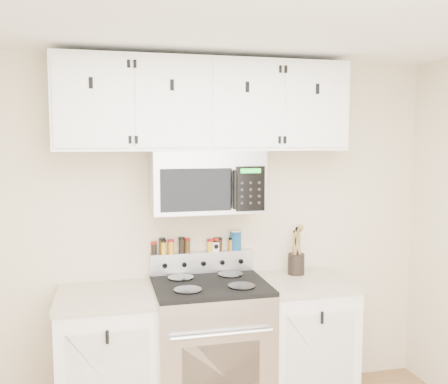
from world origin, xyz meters
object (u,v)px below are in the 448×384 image
object	(u,v)px
microwave	(206,181)
salt_canister	(236,240)
range	(210,348)
utensil_crock	(296,262)

from	to	relation	value
microwave	salt_canister	bearing A→B (deg)	31.49
range	utensil_crock	xyz separation A→B (m)	(0.69, 0.16, 0.52)
microwave	salt_canister	world-z (taller)	microwave
microwave	salt_canister	xyz separation A→B (m)	(0.25, 0.16, -0.45)
range	salt_canister	xyz separation A→B (m)	(0.25, 0.28, 0.69)
range	salt_canister	bearing A→B (deg)	47.97
microwave	utensil_crock	xyz separation A→B (m)	(0.69, 0.03, -0.62)
range	utensil_crock	world-z (taller)	utensil_crock
range	utensil_crock	distance (m)	0.88
range	salt_canister	distance (m)	0.79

